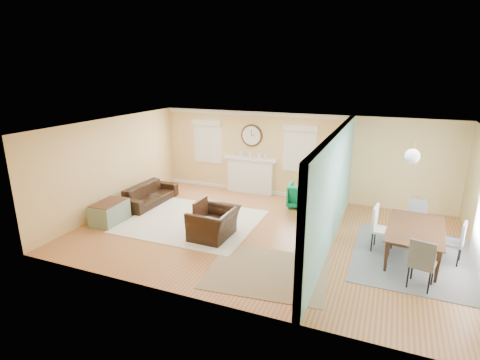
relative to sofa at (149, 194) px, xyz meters
name	(u,v)px	position (x,y,z in m)	size (l,w,h in m)	color
floor	(266,234)	(3.89, -0.74, -0.29)	(9.00, 9.00, 0.00)	#9A582D
wall_back	(298,156)	(3.89, 2.26, 1.01)	(9.00, 0.02, 2.60)	#EABF72
wall_front	(208,233)	(3.89, -3.74, 1.01)	(9.00, 0.02, 2.60)	#EABF72
wall_left	(113,165)	(-0.61, -0.74, 1.01)	(0.02, 6.00, 2.60)	#EABF72
ceiling	(268,127)	(3.89, -0.74, 2.31)	(9.00, 6.00, 0.02)	white
partition	(335,185)	(5.40, -0.46, 1.07)	(0.17, 6.00, 2.60)	#EABF72
fireplace	(250,175)	(2.39, 2.14, 0.31)	(1.70, 0.30, 1.17)	white
wall_clock	(252,135)	(2.39, 2.23, 1.56)	(0.70, 0.07, 0.70)	#4F3120
window_left	(208,138)	(0.84, 2.21, 1.37)	(1.05, 0.13, 1.42)	white
window_right	(300,145)	(3.94, 2.21, 1.37)	(1.05, 0.13, 1.42)	white
pendant	(412,156)	(6.89, -0.74, 1.91)	(0.30, 0.30, 0.55)	gold
rug_cream	(192,221)	(1.86, -0.74, -0.28)	(3.32, 2.88, 0.02)	#F3E7CD
rug_jute	(267,272)	(4.49, -2.41, -0.28)	(2.32, 1.90, 0.01)	tan
rug_grey	(414,257)	(7.18, -0.67, -0.28)	(2.43, 3.04, 0.01)	slate
sofa	(149,194)	(0.00, 0.00, 0.00)	(1.99, 0.78, 0.58)	black
eames_chair	(214,223)	(2.81, -1.37, 0.07)	(1.10, 0.96, 0.71)	black
green_chair	(302,195)	(4.25, 1.45, 0.06)	(0.75, 0.77, 0.70)	#007339
trunk	(110,212)	(-0.09, -1.60, -0.01)	(0.67, 1.02, 0.57)	gray
credenza	(325,203)	(5.00, 0.87, 0.11)	(0.55, 1.63, 0.80)	#A57242
tv	(326,179)	(4.98, 0.87, 0.79)	(0.98, 0.13, 0.56)	black
garden_stool	(315,226)	(5.01, -0.38, -0.04)	(0.34, 0.34, 0.50)	white
potted_plant	(316,208)	(5.01, -0.38, 0.41)	(0.37, 0.32, 0.41)	#337F33
dining_table	(416,243)	(7.18, -0.67, 0.05)	(1.95, 1.09, 0.68)	#4F3120
dining_chair_n	(417,216)	(7.22, 0.52, 0.23)	(0.41, 0.41, 0.88)	slate
dining_chair_s	(423,258)	(7.23, -1.84, 0.29)	(0.52, 0.52, 0.98)	slate
dining_chair_w	(384,225)	(6.52, -0.58, 0.31)	(0.50, 0.50, 1.01)	white
dining_chair_e	(453,238)	(7.85, -0.58, 0.25)	(0.49, 0.49, 0.91)	slate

